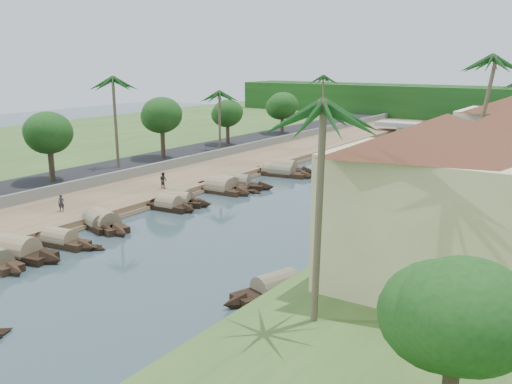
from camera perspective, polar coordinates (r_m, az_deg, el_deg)
The scene contains 40 objects.
ground at distance 45.27m, azimuth -5.69°, elevation -5.20°, with size 220.00×220.00×0.00m, color #32454C.
left_bank at distance 69.95m, azimuth -5.53°, elevation 1.77°, with size 10.00×180.00×0.80m, color brown.
right_bank at distance 55.48m, azimuth 23.86°, elevation -2.17°, with size 16.00×180.00×1.20m, color #345421.
road at distance 75.46m, azimuth -10.56°, elevation 2.68°, with size 8.00×180.00×1.40m, color black.
retaining_wall at distance 72.45m, azimuth -8.13°, elevation 2.86°, with size 0.40×180.00×1.10m, color slate.
far_left_fill at distance 95.63m, azimuth -22.10°, elevation 4.12°, with size 45.00×220.00×1.35m, color #345421.
treeline at distance 136.28m, azimuth 22.14°, elevation 7.99°, with size 120.00×14.00×8.00m.
bridge at distance 109.33m, azimuth 18.98°, elevation 5.97°, with size 28.00×4.00×2.40m.
building_near at distance 33.17m, azimuth 17.99°, elevation -1.18°, with size 14.85×14.85×10.20m.
sampan_1 at distance 45.50m, azimuth -22.77°, elevation -5.54°, with size 8.62×3.42×2.47m.
sampan_2 at distance 47.16m, azimuth -19.05°, elevation -4.60°, with size 7.34×2.37×1.94m.
sampan_3 at distance 51.03m, azimuth -15.72°, elevation -3.02°, with size 7.19×3.54×1.95m.
sampan_4 at distance 50.89m, azimuth -15.00°, elevation -3.01°, with size 8.36×3.95×2.32m.
sampan_5 at distance 55.57m, azimuth -8.71°, elevation -1.34°, with size 6.43×2.10×2.05m.
sampan_6 at distance 58.15m, azimuth -7.62°, elevation -0.65°, with size 6.67×2.11×2.00m.
sampan_7 at distance 56.92m, azimuth -7.91°, elevation -0.97°, with size 7.33×4.18×1.98m.
sampan_8 at distance 62.11m, azimuth -3.65°, elevation 0.35°, with size 8.24×2.40×2.49m.
sampan_9 at distance 64.19m, azimuth -2.09°, elevation 0.79°, with size 9.44×4.58×2.34m.
sampan_10 at distance 63.77m, azimuth -2.99°, elevation 0.70°, with size 8.18×3.47×2.21m.
sampan_11 at distance 71.32m, azimuth 1.73°, elevation 2.06°, with size 7.29×1.96×2.10m.
sampan_12 at distance 70.64m, azimuth 2.54°, elevation 1.94°, with size 9.16×2.79×2.15m.
sampan_13 at distance 73.19m, azimuth 2.83°, elevation 2.34°, with size 8.94×3.10×2.38m.
sampan_14 at distance 35.75m, azimuth 2.00°, elevation -9.58°, with size 4.04×8.25×2.01m.
sampan_15 at distance 46.30m, azimuth 9.78°, elevation -4.36°, with size 2.61×8.31×2.19m.
sampan_16 at distance 58.83m, azimuth 15.32°, elevation -0.84°, with size 4.26×9.07×2.19m.
canoe_1 at distance 46.14m, azimuth -17.07°, elevation -5.24°, with size 4.42×1.93×0.71m.
canoe_2 at distance 62.71m, azimuth -1.58°, elevation 0.20°, with size 5.55×0.96×0.80m.
palm_0 at distance 27.14m, azimuth 6.43°, elevation 8.14°, with size 3.20×3.20×12.53m.
palm_1 at distance 42.45m, azimuth 17.91°, elevation 5.70°, with size 3.20×3.20×9.69m.
palm_2 at distance 56.78m, azimuth 21.52°, elevation 12.06°, with size 3.20×3.20×14.66m.
palm_5 at distance 69.80m, azimuth -14.07°, elevation 10.74°, with size 3.20×3.20×12.08m.
palm_6 at distance 81.70m, azimuth -3.70°, elevation 9.78°, with size 3.20×3.20×9.67m.
palm_8 at distance 106.06m, azimuth 6.88°, elevation 11.29°, with size 3.20×3.20×11.14m.
tree_2 at distance 64.24m, azimuth -20.01°, elevation 5.50°, with size 5.03×5.03×7.22m.
tree_3 at distance 75.73m, azimuth -9.40°, elevation 7.52°, with size 5.26×5.26×7.76m.
tree_4 at distance 86.84m, azimuth -2.87°, elevation 7.80°, with size 4.57×4.57×6.57m.
tree_5 at distance 100.15m, azimuth 2.65°, elevation 8.55°, with size 5.30×5.30×6.88m.
tree_7 at distance 21.73m, azimuth 19.40°, elevation -11.71°, with size 4.83×4.83×6.25m.
person_near at distance 54.15m, azimuth -18.90°, elevation -1.05°, with size 0.56×0.37×1.53m, color #27262E.
person_far at distance 61.15m, azimuth -9.27°, elevation 1.18°, with size 0.83×0.65×1.72m, color #352E25.
Camera 1 is at (27.36, -33.10, 14.30)m, focal length 40.00 mm.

